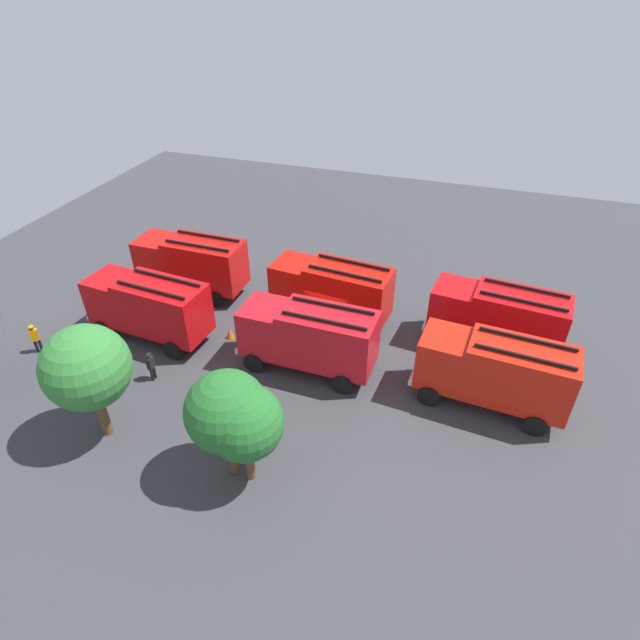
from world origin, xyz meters
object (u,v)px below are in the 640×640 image
(fire_truck_2, at_px, (191,262))
(traffic_cone_0, at_px, (356,296))
(tree_0, at_px, (245,423))
(tree_2, at_px, (87,368))
(fire_truck_1, at_px, (331,289))
(traffic_cone_1, at_px, (230,333))
(firefighter_2, at_px, (284,317))
(firefighter_4, at_px, (35,337))
(firefighter_0, at_px, (328,273))
(firefighter_3, at_px, (151,365))
(fire_truck_3, at_px, (495,370))
(firefighter_1, at_px, (504,305))
(fire_truck_0, at_px, (498,316))
(fire_truck_5, at_px, (148,305))
(tree_1, at_px, (227,412))
(fire_truck_4, at_px, (309,336))

(fire_truck_2, height_order, traffic_cone_0, fire_truck_2)
(tree_0, relative_size, tree_2, 0.83)
(fire_truck_1, bearing_deg, traffic_cone_1, 42.11)
(firefighter_2, distance_m, traffic_cone_0, 5.42)
(firefighter_4, distance_m, traffic_cone_1, 10.55)
(fire_truck_1, bearing_deg, fire_truck_2, 4.07)
(firefighter_0, relative_size, firefighter_3, 1.08)
(fire_truck_3, xyz_separation_m, firefighter_1, (-0.42, -7.88, -1.25))
(fire_truck_2, xyz_separation_m, firefighter_4, (5.07, 8.41, -1.19))
(firefighter_2, distance_m, firefighter_4, 13.70)
(fire_truck_1, distance_m, fire_truck_3, 10.44)
(firefighter_1, bearing_deg, traffic_cone_0, -118.16)
(fire_truck_0, xyz_separation_m, fire_truck_2, (18.82, -0.14, 0.00))
(fire_truck_5, bearing_deg, fire_truck_1, -147.17)
(fire_truck_1, height_order, fire_truck_5, same)
(firefighter_4, xyz_separation_m, tree_1, (-13.95, 3.97, 2.55))
(fire_truck_3, bearing_deg, firefighter_0, -31.58)
(tree_0, bearing_deg, fire_truck_0, -126.55)
(fire_truck_0, bearing_deg, fire_truck_4, 34.57)
(firefighter_2, height_order, tree_1, tree_1)
(fire_truck_2, relative_size, firefighter_2, 4.35)
(fire_truck_5, height_order, tree_0, tree_0)
(tree_0, height_order, traffic_cone_0, tree_0)
(fire_truck_4, relative_size, firefighter_1, 4.47)
(fire_truck_3, xyz_separation_m, fire_truck_5, (18.63, 0.37, 0.00))
(fire_truck_1, bearing_deg, firefighter_4, 35.15)
(fire_truck_5, relative_size, traffic_cone_1, 11.49)
(fire_truck_5, height_order, firefighter_4, fire_truck_5)
(fire_truck_4, xyz_separation_m, tree_1, (0.80, 7.36, 1.36))
(fire_truck_5, relative_size, firefighter_0, 4.18)
(fire_truck_3, distance_m, traffic_cone_0, 11.10)
(firefighter_3, xyz_separation_m, traffic_cone_0, (-8.09, -10.49, -0.56))
(fire_truck_1, relative_size, fire_truck_4, 1.02)
(firefighter_4, bearing_deg, fire_truck_0, 61.38)
(fire_truck_2, height_order, firefighter_0, fire_truck_2)
(firefighter_4, relative_size, traffic_cone_1, 2.67)
(fire_truck_2, bearing_deg, fire_truck_5, 93.81)
(firefighter_1, xyz_separation_m, firefighter_2, (12.14, 5.31, 0.03))
(firefighter_4, bearing_deg, fire_truck_5, 73.61)
(tree_2, xyz_separation_m, traffic_cone_1, (-2.15, -8.30, -3.58))
(firefighter_3, height_order, tree_1, tree_1)
(firefighter_4, height_order, traffic_cone_0, firefighter_4)
(fire_truck_0, xyz_separation_m, fire_truck_4, (9.14, 4.88, 0.00))
(fire_truck_2, relative_size, traffic_cone_1, 11.26)
(fire_truck_3, height_order, firefighter_1, fire_truck_3)
(firefighter_0, height_order, tree_2, tree_2)
(fire_truck_4, distance_m, firefighter_3, 8.23)
(fire_truck_1, xyz_separation_m, tree_0, (-0.23, 12.14, 1.08))
(firefighter_0, height_order, tree_0, tree_0)
(fire_truck_5, bearing_deg, fire_truck_2, -82.08)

